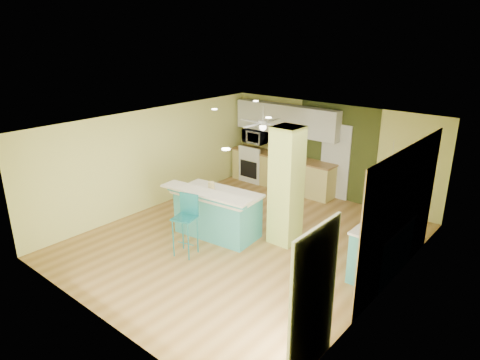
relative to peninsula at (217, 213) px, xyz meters
name	(u,v)px	position (x,y,z in m)	size (l,w,h in m)	color
floor	(246,240)	(0.66, 0.18, -0.53)	(6.00, 7.00, 0.01)	olive
ceiling	(246,126)	(0.66, 0.18, 1.98)	(6.00, 7.00, 0.01)	white
wall_back	(330,151)	(0.66, 3.69, 0.73)	(6.00, 0.01, 2.50)	#E2E379
wall_front	(95,249)	(0.66, -3.32, 0.73)	(6.00, 0.01, 2.50)	#E2E379
wall_left	(152,159)	(-2.34, 0.18, 0.73)	(0.01, 7.00, 2.50)	#E2E379
wall_right	(389,227)	(3.67, 0.18, 0.73)	(0.01, 7.00, 2.50)	#E2E379
wood_panel	(402,215)	(3.65, 0.78, 0.73)	(0.02, 3.40, 2.50)	#9A7858
olive_accent	(336,152)	(0.86, 3.67, 0.73)	(2.20, 0.02, 2.50)	#3D461C
interior_door	(335,162)	(0.86, 3.64, 0.48)	(0.82, 0.05, 2.00)	silver
french_door	(313,301)	(3.63, -2.12, 0.53)	(0.04, 1.08, 2.10)	silver
column	(286,186)	(1.31, 0.68, 0.73)	(0.55, 0.55, 2.50)	#C2D462
kitchen_run	(282,171)	(-0.64, 3.38, -0.05)	(3.25, 0.63, 0.94)	#DFCE74
stove	(255,165)	(-1.59, 3.37, -0.06)	(0.76, 0.66, 1.08)	white
upper_cabinets	(286,119)	(-0.64, 3.50, 1.43)	(3.20, 0.34, 0.80)	silver
microwave	(256,136)	(-1.59, 3.38, 0.83)	(0.70, 0.48, 0.39)	silver
ceiling_fan	(263,123)	(-0.44, 2.18, 1.56)	(1.41, 1.41, 0.61)	white
pendant_lamp	(390,174)	(3.31, 0.93, 1.36)	(0.14, 0.14, 0.69)	silver
wall_decor	(407,195)	(3.63, 0.98, 1.03)	(0.03, 0.90, 0.70)	brown
peninsula	(217,213)	(0.00, 0.00, 0.00)	(2.15, 1.32, 1.13)	teal
bar_stool	(187,215)	(0.10, -0.98, 0.31)	(0.50, 0.50, 1.25)	teal
side_counter	(381,247)	(3.36, 0.81, -0.02)	(0.66, 1.56, 1.00)	teal
fruit_bowl	(289,157)	(-0.36, 3.30, 0.46)	(0.31, 0.31, 0.08)	#392217
canister	(211,186)	(-0.20, 0.05, 0.55)	(0.14, 0.14, 0.19)	gold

